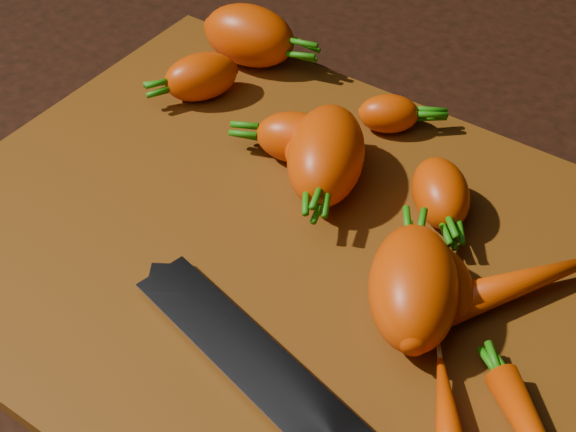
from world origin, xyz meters
The scene contains 13 objects.
ground centered at (0.00, 0.00, -0.01)m, with size 2.00×2.00×0.01m, color black.
cutting_board centered at (0.00, 0.00, 0.01)m, with size 0.50×0.40×0.01m, color #6B370A.
carrot_0 centered at (-0.15, 0.17, 0.04)m, with size 0.08×0.05×0.05m, color #E14205.
carrot_1 centered at (-0.01, 0.07, 0.03)m, with size 0.06×0.04×0.04m, color #E14205.
carrot_2 centered at (-0.01, 0.07, 0.04)m, with size 0.10×0.06×0.06m, color #E14205.
carrot_3 centered at (0.11, -0.01, 0.04)m, with size 0.10×0.06×0.06m, color #E14205.
carrot_4 centered at (-0.04, 0.08, 0.03)m, with size 0.06×0.04×0.04m, color #E14205.
carrot_5 centered at (0.00, 0.15, 0.03)m, with size 0.05×0.03×0.03m, color #E14205.
carrot_6 centered at (0.12, 0.02, 0.03)m, with size 0.06×0.03×0.03m, color #E14205.
carrot_7 centered at (0.16, 0.05, 0.03)m, with size 0.13×0.03×0.03m, color #E14205.
carrot_10 centered at (-0.15, 0.10, 0.03)m, with size 0.06×0.04×0.04m, color #E14205.
carrot_11 centered at (0.08, 0.09, 0.03)m, with size 0.06×0.04×0.04m, color #E14205.
knife centered at (0.08, -0.10, 0.02)m, with size 0.34×0.11×0.02m.
Camera 1 is at (0.23, -0.32, 0.42)m, focal length 50.00 mm.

